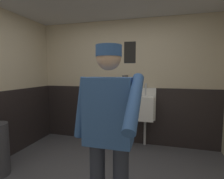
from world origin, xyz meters
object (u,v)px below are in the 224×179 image
at_px(urinal_left, 108,106).
at_px(person, 109,127).
at_px(urinal_middle, 145,108).
at_px(cell_phone, 130,53).

height_order(urinal_left, person, person).
height_order(urinal_middle, cell_phone, cell_phone).
xyz_separation_m(urinal_middle, cell_phone, (0.11, -2.44, 0.79)).
bearing_deg(cell_phone, urinal_middle, 87.72).
relative_size(urinal_left, urinal_middle, 1.00).
height_order(urinal_left, urinal_middle, same).
distance_m(urinal_left, person, 2.03).
relative_size(urinal_left, cell_phone, 11.27).
xyz_separation_m(urinal_left, urinal_middle, (0.75, 0.00, 0.00)).
relative_size(urinal_middle, cell_phone, 11.27).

